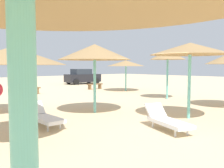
% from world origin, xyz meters
% --- Properties ---
extents(ground_plane, '(80.00, 80.00, 0.00)m').
position_xyz_m(ground_plane, '(0.00, 0.00, 0.00)').
color(ground_plane, beige).
extents(parasol_1, '(2.87, 2.87, 2.56)m').
position_xyz_m(parasol_1, '(-5.37, 1.29, 2.31)').
color(parasol_1, '#6BC6BC').
rests_on(parasol_1, ground).
extents(parasol_2, '(3.06, 3.06, 2.94)m').
position_xyz_m(parasol_2, '(0.70, -0.58, 2.70)').
color(parasol_2, '#6BC6BC').
rests_on(parasol_2, ground).
extents(parasol_6, '(2.22, 2.22, 3.01)m').
position_xyz_m(parasol_6, '(5.07, 3.26, 2.71)').
color(parasol_6, '#6BC6BC').
rests_on(parasol_6, ground).
extents(parasol_7, '(3.18, 3.18, 3.00)m').
position_xyz_m(parasol_7, '(-1.14, 2.91, 2.65)').
color(parasol_7, '#6BC6BC').
rests_on(parasol_7, ground).
extents(parasol_8, '(3.09, 3.09, 2.51)m').
position_xyz_m(parasol_8, '(6.70, 8.29, 2.27)').
color(parasol_8, '#6BC6BC').
rests_on(parasol_8, ground).
extents(lounger_1, '(0.70, 1.88, 0.78)m').
position_xyz_m(lounger_1, '(-3.98, 2.26, 0.32)').
color(lounger_1, white).
rests_on(lounger_1, ground).
extents(lounger_2, '(1.27, 1.98, 0.76)m').
position_xyz_m(lounger_2, '(-1.41, -0.97, 0.32)').
color(lounger_2, white).
rests_on(lounger_2, ground).
extents(bench_1, '(1.52, 0.50, 0.49)m').
position_xyz_m(bench_1, '(5.94, 11.32, 0.35)').
color(bench_1, brown).
rests_on(bench_1, ground).
extents(bench_2, '(1.53, 0.51, 0.49)m').
position_xyz_m(bench_2, '(-0.02, 11.54, 0.35)').
color(bench_2, brown).
rests_on(bench_2, ground).
extents(parked_car, '(4.18, 2.37, 1.72)m').
position_xyz_m(parked_car, '(9.15, 17.35, 0.82)').
color(parked_car, black).
rests_on(parked_car, ground).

